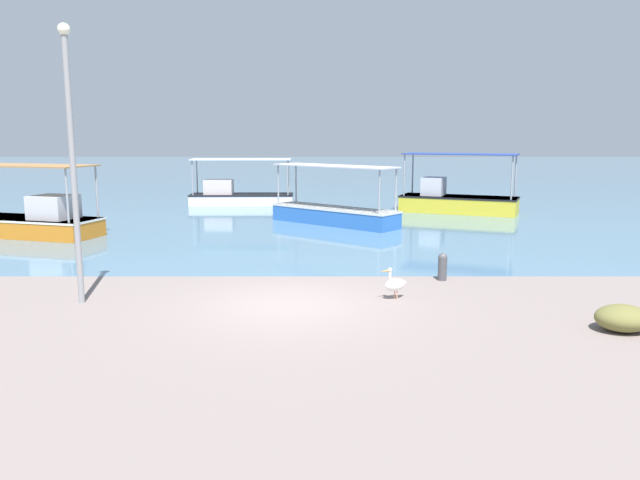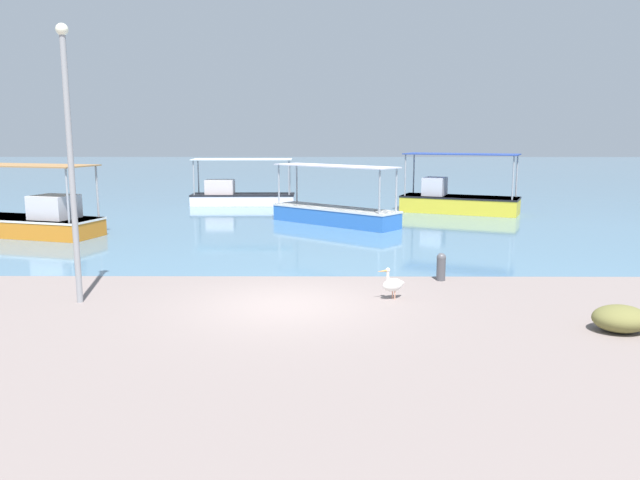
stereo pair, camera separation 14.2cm
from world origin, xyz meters
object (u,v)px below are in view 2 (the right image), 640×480
Objects in this scene: fishing_boat_near_left at (32,219)px; fishing_boat_outer at (335,212)px; fishing_boat_near_right at (457,200)px; pelican at (393,284)px; lamp_post at (70,152)px; mooring_bollard at (441,266)px; fishing_boat_far_left at (239,194)px; net_pile at (620,319)px.

fishing_boat_near_left is 12.45m from fishing_boat_outer.
fishing_boat_near_left is at bearing -158.14° from fishing_boat_near_right.
lamp_post is (-7.56, -0.34, 3.21)m from pelican.
fishing_boat_near_right is at bearing 76.55° from mooring_bollard.
fishing_boat_near_left is 12.76m from fishing_boat_far_left.
fishing_boat_far_left is 7.57× the size of mooring_bollard.
fishing_boat_near_right is 7.52m from fishing_boat_outer.
fishing_boat_near_right is 15.30m from mooring_bollard.
fishing_boat_far_left is 0.90× the size of lamp_post.
fishing_boat_outer is 0.99× the size of fishing_boat_far_left.
mooring_bollard is (2.75, -10.79, -0.14)m from fishing_boat_outer.
pelican is at bearing -106.86° from fishing_boat_near_right.
fishing_boat_outer is 12.82m from pelican.
fishing_boat_far_left is at bearing 58.08° from fishing_boat_near_left.
fishing_boat_near_left is 8.03× the size of mooring_bollard.
fishing_boat_near_right is 12.09m from fishing_boat_far_left.
lamp_post is (-6.35, -13.10, 3.04)m from fishing_boat_outer.
fishing_boat_outer is 0.89× the size of lamp_post.
mooring_bollard is at bearing 14.23° from lamp_post.
fishing_boat_outer is at bearing 95.39° from pelican.
pelican is (6.48, -20.33, -0.22)m from fishing_boat_far_left.
fishing_boat_near_right is at bearing 21.86° from fishing_boat_near_left.
fishing_boat_near_left reaches higher than net_pile.
fishing_boat_outer is at bearing -55.14° from fishing_boat_far_left.
lamp_post is at bearing -93.00° from fishing_boat_far_left.
pelican is 2.51m from mooring_bollard.
pelican reaches higher than net_pile.
fishing_boat_far_left is 7.28× the size of pelican.
fishing_boat_outer is at bearing -147.04° from fishing_boat_near_right.
fishing_boat_near_right is 7.69× the size of pelican.
pelican is at bearing -84.61° from fishing_boat_outer.
pelican is at bearing -72.33° from fishing_boat_far_left.
pelican is at bearing -128.13° from mooring_bollard.
net_pile is at bearing -64.58° from fishing_boat_far_left.
fishing_boat_outer is 7.46× the size of mooring_bollard.
net_pile is at bearing -10.33° from lamp_post.
lamp_post reaches higher than fishing_boat_far_left.
fishing_boat_near_left is 1.06× the size of fishing_boat_far_left.
net_pile is at bearing -34.31° from fishing_boat_near_left.
mooring_bollard is at bearing -66.39° from fishing_boat_far_left.
lamp_post is at bearing -115.88° from fishing_boat_outer.
fishing_boat_outer is (12.02, 3.26, -0.10)m from fishing_boat_near_left.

